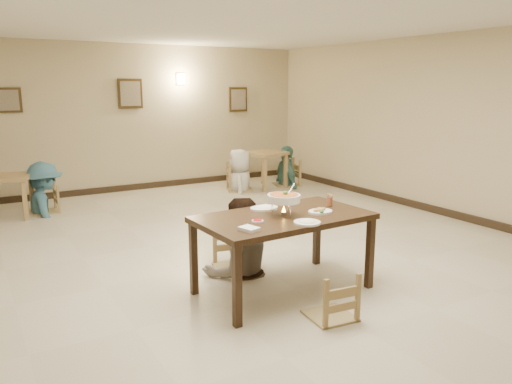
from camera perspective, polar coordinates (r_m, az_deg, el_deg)
floor at (r=6.39m, az=-1.14°, el=-7.67°), size 10.00×10.00×0.00m
ceiling at (r=6.07m, az=-1.27°, el=20.05°), size 10.00×10.00×0.00m
wall_back at (r=10.68m, az=-14.62°, el=8.14°), size 10.00×0.00×10.00m
wall_right at (r=8.73m, az=22.52°, el=6.83°), size 0.00×10.00×10.00m
baseboard_back at (r=10.83m, az=-14.18°, el=0.51°), size 8.00×0.06×0.12m
baseboard_right at (r=8.93m, az=21.67°, el=-2.40°), size 0.06×10.00×0.12m
picture_a at (r=10.23m, az=-26.74°, el=9.35°), size 0.55×0.04×0.45m
picture_b at (r=10.64m, az=-14.17°, el=10.84°), size 0.50×0.04×0.60m
picture_c at (r=11.61m, az=-2.04°, el=10.52°), size 0.45×0.04×0.55m
wall_sconce at (r=11.01m, az=-8.64°, el=12.66°), size 0.16×0.05×0.22m
main_table at (r=5.22m, az=3.16°, el=-3.50°), size 1.83×1.08×0.84m
chair_far at (r=5.91m, az=-2.44°, el=-4.20°), size 0.47×0.47×1.01m
chair_near at (r=4.76m, az=8.60°, el=-9.13°), size 0.42×0.42×0.89m
main_diner at (r=5.71m, az=-2.07°, el=-0.66°), size 0.94×0.77×1.79m
curry_warmer at (r=5.14m, az=3.21°, el=-0.74°), size 0.38×0.34×0.31m
rice_plate_far at (r=5.42m, az=0.93°, el=-1.83°), size 0.32×0.32×0.07m
rice_plate_near at (r=4.89m, az=5.86°, el=-3.46°), size 0.26×0.26×0.06m
fried_plate at (r=5.31m, az=7.37°, el=-2.17°), size 0.28×0.28×0.06m
chili_dish at (r=4.92m, az=0.18°, el=-3.34°), size 0.12×0.12×0.02m
napkin_cutlery at (r=4.64m, az=-0.78°, el=-4.21°), size 0.20×0.28×0.03m
drink_glass at (r=5.63m, az=8.41°, el=-0.96°), size 0.07×0.07×0.14m
bg_table_left at (r=9.20m, az=-26.50°, el=0.89°), size 0.89×0.89×0.71m
bg_table_right at (r=10.66m, az=0.92°, el=3.87°), size 0.96×0.96×0.78m
bg_chair_lr at (r=9.32m, az=-23.13°, el=0.54°), size 0.43×0.43×0.91m
bg_chair_rl at (r=10.42m, az=-1.88°, el=3.12°), size 0.51×0.51×1.09m
bg_chair_rr at (r=10.97m, az=3.53°, el=3.57°), size 0.51×0.51×1.09m
bg_diner_b at (r=9.25m, az=-23.35°, el=3.17°), size 0.77×1.21×1.77m
bg_diner_c at (r=10.37m, az=-1.89°, el=4.92°), size 0.89×1.01×1.74m
bg_diner_d at (r=10.93m, az=3.55°, el=5.30°), size 0.63×1.09×1.76m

